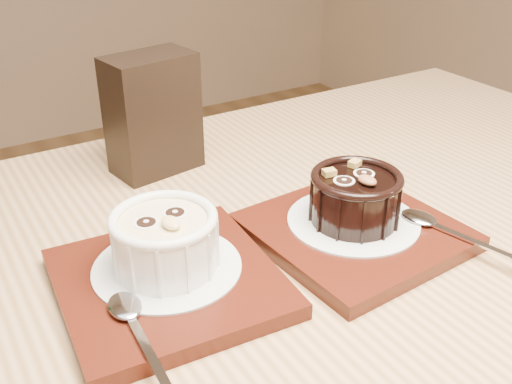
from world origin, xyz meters
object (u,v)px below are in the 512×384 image
table (285,363)px  ramekin_dark (355,195)px  tray_left (168,283)px  tray_right (354,232)px  condiment_stand (153,114)px  ramekin_white (165,239)px

table → ramekin_dark: (0.10, 0.04, 0.14)m
tray_left → ramekin_dark: size_ratio=2.02×
tray_right → ramekin_dark: ramekin_dark is taller
table → condiment_stand: condiment_stand is taller
tray_left → ramekin_white: bearing=67.5°
tray_right → condiment_stand: bearing=112.5°
table → tray_right: size_ratio=6.68×
tray_left → ramekin_dark: ramekin_dark is taller
table → ramekin_dark: size_ratio=13.52×
condiment_stand → ramekin_dark: bearing=-66.3°
ramekin_dark → tray_left: bearing=171.4°
table → condiment_stand: (-0.00, 0.28, 0.16)m
tray_right → table: bearing=-163.4°
table → tray_right: 0.14m
ramekin_dark → condiment_stand: 0.26m
table → ramekin_dark: ramekin_dark is taller
ramekin_dark → table: bearing=-165.2°
ramekin_white → condiment_stand: condiment_stand is taller
ramekin_white → tray_right: bearing=-14.1°
tray_left → tray_right: bearing=-6.1°
ramekin_white → ramekin_dark: ramekin_white is taller
condiment_stand → table: bearing=-89.4°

